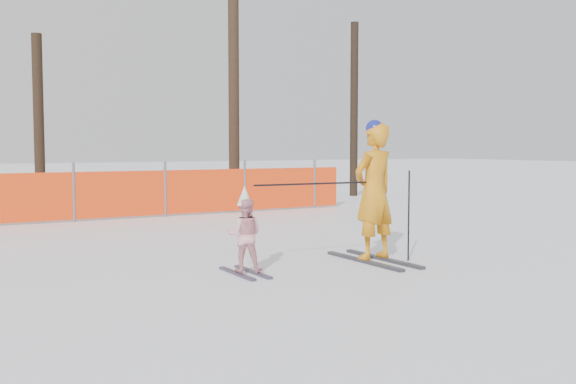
% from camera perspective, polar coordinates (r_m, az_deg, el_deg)
% --- Properties ---
extents(ground, '(120.00, 120.00, 0.00)m').
position_cam_1_polar(ground, '(7.83, 1.87, -7.54)').
color(ground, white).
rests_on(ground, ground).
extents(adult, '(0.74, 1.62, 1.94)m').
position_cam_1_polar(adult, '(8.82, 7.65, 0.08)').
color(adult, black).
rests_on(adult, ground).
extents(child, '(0.56, 0.91, 1.09)m').
position_cam_1_polar(child, '(7.93, -3.87, -3.74)').
color(child, black).
rests_on(child, ground).
extents(ski_poles, '(2.26, 0.32, 1.25)m').
position_cam_1_polar(ski_poles, '(8.57, 6.00, -0.53)').
color(ski_poles, black).
rests_on(ski_poles, ground).
extents(safety_fence, '(14.70, 0.06, 1.25)m').
position_cam_1_polar(safety_fence, '(14.04, -21.27, -0.40)').
color(safety_fence, '#595960').
rests_on(safety_fence, ground).
extents(tree_trunks, '(9.44, 3.37, 6.91)m').
position_cam_1_polar(tree_trunks, '(18.88, -6.72, 8.22)').
color(tree_trunks, '#302015').
rests_on(tree_trunks, ground).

